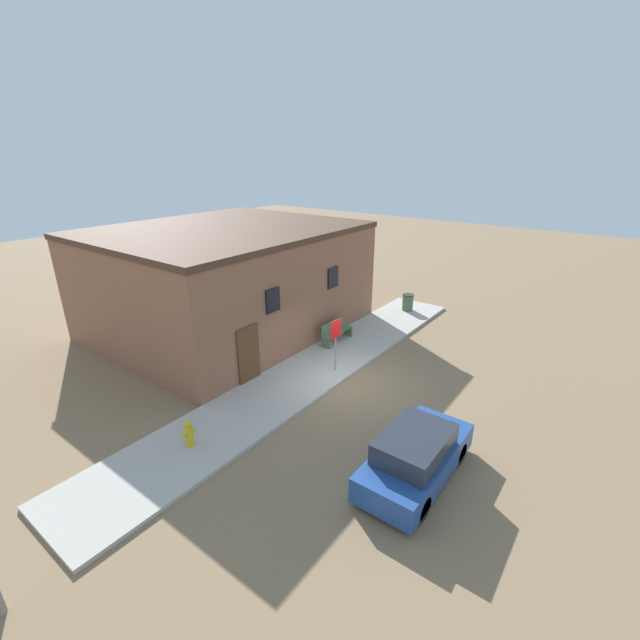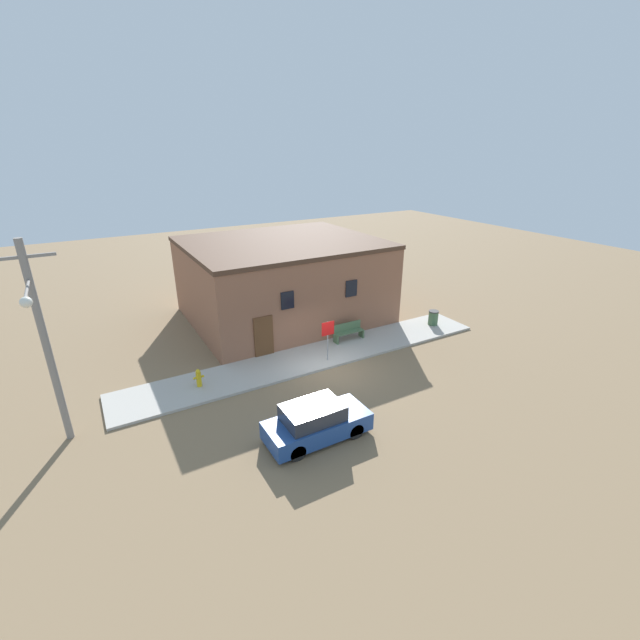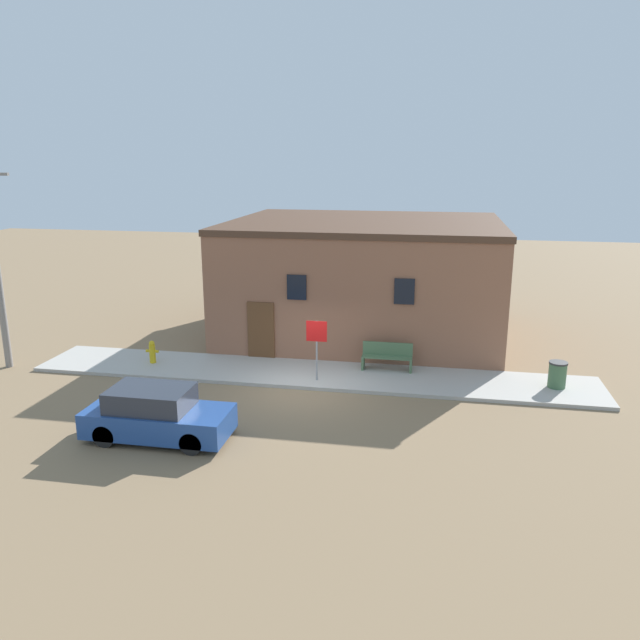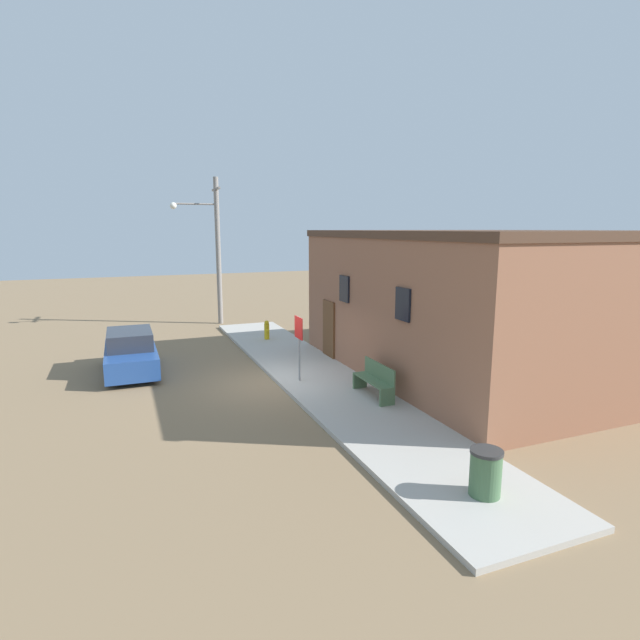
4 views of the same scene
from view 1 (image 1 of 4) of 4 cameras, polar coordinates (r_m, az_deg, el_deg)
The scene contains 8 objects.
ground_plane at distance 15.85m, azimuth 3.24°, elevation -8.21°, with size 80.00×80.00×0.00m, color #846B4C.
sidewalk at distance 16.52m, azimuth -0.73°, elevation -6.63°, with size 19.27×2.74×0.12m.
brick_building at distance 20.28m, azimuth -12.19°, elevation 5.38°, with size 10.97×9.27×4.76m.
fire_hydrant at distance 12.88m, azimuth -17.06°, elevation -14.23°, with size 0.46×0.22×0.82m.
stop_sign at distance 15.76m, azimuth 2.13°, elevation -2.09°, with size 0.68×0.06×2.03m.
bench at distance 18.59m, azimuth 2.16°, elevation -1.49°, with size 1.73×0.44×0.95m.
trash_bin at distance 22.76m, azimuth 11.61°, elevation 2.35°, with size 0.58×0.58×0.85m.
parked_car at distance 11.62m, azimuth 12.66°, elevation -17.28°, with size 3.84×1.62×1.42m.
Camera 1 is at (-11.52, -7.55, 7.85)m, focal length 24.00 mm.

